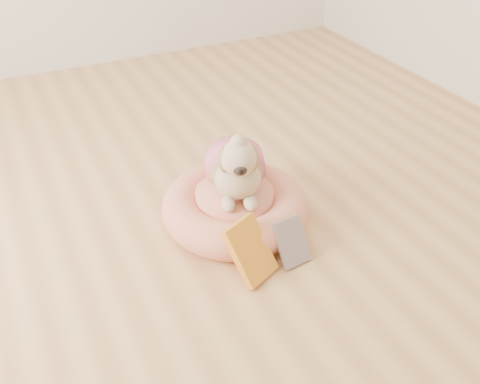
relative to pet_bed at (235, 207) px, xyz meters
name	(u,v)px	position (x,y,z in m)	size (l,w,h in m)	color
floor	(205,277)	(-0.24, -0.25, -0.07)	(4.50, 4.50, 0.00)	tan
pet_bed	(235,207)	(0.00, 0.00, 0.00)	(0.60, 0.60, 0.15)	#D87154
dog	(236,154)	(0.02, 0.02, 0.24)	(0.29, 0.42, 0.31)	brown
book_yellow	(250,251)	(-0.08, -0.30, 0.03)	(0.15, 0.03, 0.23)	yellow
book_white	(292,242)	(0.09, -0.30, 0.01)	(0.12, 0.02, 0.18)	white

